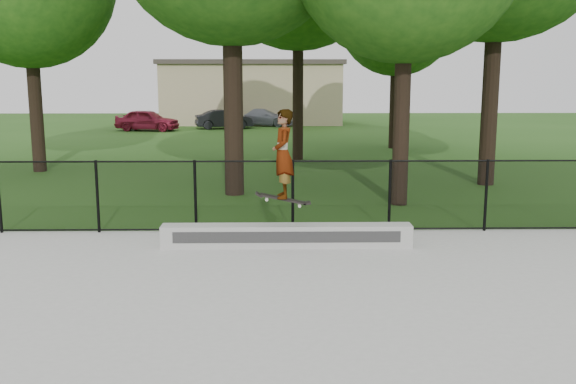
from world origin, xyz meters
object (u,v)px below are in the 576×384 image
Objects in this scene: grind_ledge at (287,236)px; skater_airborne at (283,156)px; car_c at (264,117)px; car_a at (147,120)px; car_b at (224,119)px.

grind_ledge is 2.64× the size of skater_airborne.
car_c is 2.06× the size of skater_airborne.
car_a reaches higher than car_c.
car_c is at bearing -60.53° from car_b.
car_c is 30.82m from skater_airborne.
grind_ledge is 1.28× the size of car_c.
car_c is at bearing 91.77° from skater_airborne.
car_b is at bearing 152.62° from car_c.
grind_ledge is at bearing 70.91° from skater_airborne.
car_a is at bearing 95.25° from car_b.
car_a reaches higher than car_b.
car_c is (2.43, 2.24, -0.00)m from car_b.
car_c is (6.90, 3.72, -0.06)m from car_a.
grind_ledge is 30.59m from car_c.
skater_airborne is (-0.07, -0.20, 1.54)m from grind_ledge.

